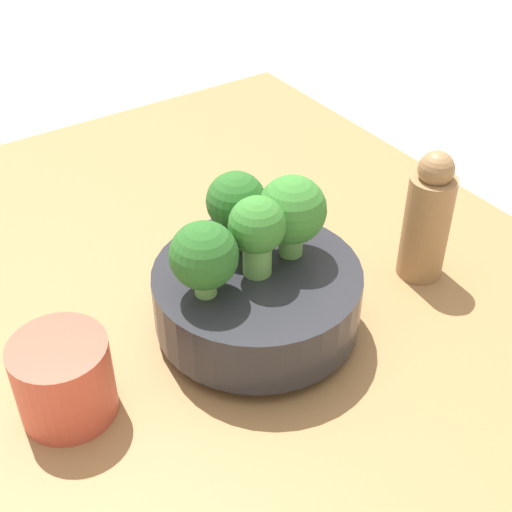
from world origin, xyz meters
TOP-DOWN VIEW (x-y plane):
  - ground_plane at (0.00, 0.00)m, footprint 6.00×6.00m
  - table at (0.00, 0.00)m, footprint 1.06×0.77m
  - bowl at (-0.01, 0.00)m, footprint 0.21×0.21m
  - broccoli_floret_right at (0.04, -0.01)m, footprint 0.06×0.06m
  - broccoli_floret_back at (-0.01, 0.06)m, footprint 0.06×0.06m
  - broccoli_floret_front at (-0.00, -0.04)m, footprint 0.07×0.07m
  - broccoli_floret_center at (-0.01, 0.00)m, footprint 0.05×0.05m
  - cup at (-0.00, 0.20)m, footprint 0.09×0.09m
  - pepper_mill at (-0.03, -0.21)m, footprint 0.05×0.05m

SIDE VIEW (x-z plane):
  - ground_plane at x=0.00m, z-range 0.00..0.00m
  - table at x=0.00m, z-range 0.00..0.04m
  - cup at x=0.00m, z-range 0.04..0.12m
  - bowl at x=-0.01m, z-range 0.05..0.12m
  - pepper_mill at x=-0.03m, z-range 0.04..0.19m
  - broccoli_floret_back at x=-0.01m, z-range 0.12..0.20m
  - broccoli_floret_right at x=0.04m, z-range 0.12..0.21m
  - broccoli_floret_center at x=-0.01m, z-range 0.13..0.21m
  - broccoli_floret_front at x=0.00m, z-range 0.12..0.21m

